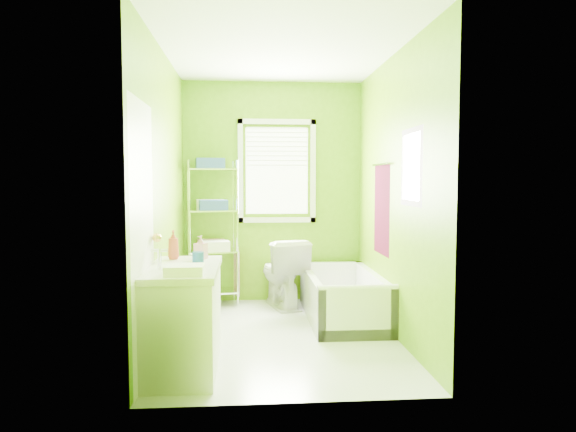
{
  "coord_description": "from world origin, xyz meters",
  "views": [
    {
      "loc": [
        -0.3,
        -4.66,
        1.44
      ],
      "look_at": [
        0.09,
        0.25,
        1.1
      ],
      "focal_mm": 32.0,
      "sensor_mm": 36.0,
      "label": 1
    }
  ],
  "objects": [
    {
      "name": "toilet",
      "position": [
        0.09,
        1.11,
        0.39
      ],
      "size": [
        0.62,
        0.86,
        0.79
      ],
      "primitive_type": "imported",
      "rotation": [
        0.0,
        0.0,
        3.39
      ],
      "color": "white",
      "rests_on": "ground"
    },
    {
      "name": "window",
      "position": [
        0.05,
        1.42,
        1.61
      ],
      "size": [
        0.92,
        0.05,
        1.22
      ],
      "color": "white",
      "rests_on": "ground"
    },
    {
      "name": "vanity",
      "position": [
        -0.79,
        -0.77,
        0.42
      ],
      "size": [
        0.54,
        1.05,
        1.03
      ],
      "color": "white",
      "rests_on": "ground"
    },
    {
      "name": "ground",
      "position": [
        0.0,
        0.0,
        0.0
      ],
      "size": [
        2.9,
        2.9,
        0.0
      ],
      "primitive_type": "plane",
      "color": "silver",
      "rests_on": "ground"
    },
    {
      "name": "room_envelope",
      "position": [
        0.0,
        0.0,
        1.55
      ],
      "size": [
        2.14,
        2.94,
        2.62
      ],
      "color": "#598C06",
      "rests_on": "ground"
    },
    {
      "name": "bathtub",
      "position": [
        0.68,
        0.52,
        0.16
      ],
      "size": [
        0.73,
        1.57,
        0.51
      ],
      "color": "white",
      "rests_on": "ground"
    },
    {
      "name": "right_wall_decor",
      "position": [
        1.04,
        -0.02,
        1.32
      ],
      "size": [
        0.04,
        1.48,
        1.17
      ],
      "color": "#48081D",
      "rests_on": "ground"
    },
    {
      "name": "door",
      "position": [
        -1.04,
        -1.0,
        1.0
      ],
      "size": [
        0.09,
        0.8,
        2.0
      ],
      "color": "white",
      "rests_on": "ground"
    },
    {
      "name": "wire_shelf_unit",
      "position": [
        -0.69,
        1.27,
        1.03
      ],
      "size": [
        0.61,
        0.5,
        1.69
      ],
      "color": "silver",
      "rests_on": "ground"
    }
  ]
}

